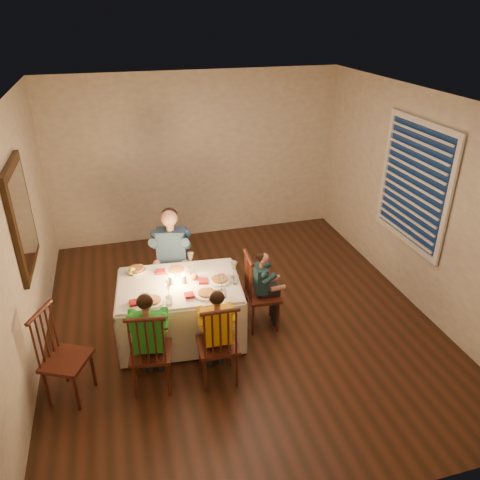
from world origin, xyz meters
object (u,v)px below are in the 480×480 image
object	(u,v)px
chair_end	(262,324)
child_green	(154,385)
adult	(175,300)
dining_table	(180,299)
chair_near_left	(154,385)
child_teal	(262,324)
serving_bowl	(137,271)
chair_adult	(175,300)
chair_extra	(74,394)
child_yellow	(219,377)
chair_near_right	(219,377)

from	to	relation	value
chair_end	child_green	world-z (taller)	child_green
adult	child_green	distance (m)	1.51
dining_table	adult	world-z (taller)	dining_table
chair_near_left	child_teal	distance (m)	1.51
chair_end	serving_bowl	world-z (taller)	serving_bowl
chair_adult	adult	size ratio (longest dim) A/B	0.75
chair_extra	child_teal	size ratio (longest dim) A/B	1.01
child_green	serving_bowl	xyz separation A→B (m)	(-0.03, 1.07, 0.73)
child_green	adult	bearing A→B (deg)	-96.77
child_yellow	serving_bowl	xyz separation A→B (m)	(-0.68, 1.14, 0.73)
child_teal	chair_near_left	bearing A→B (deg)	119.30
chair_end	child_teal	world-z (taller)	child_teal
chair_extra	adult	xyz separation A→B (m)	(1.21, 1.36, 0.00)
chair_extra	serving_bowl	size ratio (longest dim) A/B	4.69
chair_extra	child_teal	bearing A→B (deg)	-48.09
chair_near_right	child_teal	world-z (taller)	child_teal
chair_adult	child_green	xyz separation A→B (m)	(-0.43, -1.45, 0.00)
chair_near_right	chair_end	bearing A→B (deg)	-131.65
chair_near_left	child_green	distance (m)	0.00
chair_extra	chair_near_left	bearing A→B (deg)	-69.58
chair_near_left	child_green	world-z (taller)	child_green
dining_table	child_green	distance (m)	0.97
chair_extra	child_yellow	size ratio (longest dim) A/B	0.92
dining_table	serving_bowl	size ratio (longest dim) A/B	6.85
dining_table	chair_end	distance (m)	1.08
chair_adult	adult	distance (m)	0.00
chair_near_right	child_teal	bearing A→B (deg)	-131.65
chair_near_left	child_yellow	xyz separation A→B (m)	(0.65, -0.06, 0.00)
chair_near_left	chair_near_right	distance (m)	0.66
chair_adult	chair_extra	xyz separation A→B (m)	(-1.21, -1.36, 0.00)
child_green	chair_adult	bearing A→B (deg)	-96.77
chair_near_right	child_teal	xyz separation A→B (m)	(0.70, 0.73, 0.00)
serving_bowl	dining_table	bearing A→B (deg)	-39.33
chair_near_right	child_green	xyz separation A→B (m)	(-0.65, 0.06, 0.00)
chair_near_left	chair_end	distance (m)	1.51
chair_near_left	dining_table	bearing A→B (deg)	-109.26
serving_bowl	chair_end	bearing A→B (deg)	-16.46
dining_table	chair_near_right	size ratio (longest dim) A/B	1.50
chair_extra	serving_bowl	distance (m)	1.44
child_yellow	child_teal	size ratio (longest dim) A/B	1.09
dining_table	child_green	world-z (taller)	dining_table
chair_adult	child_teal	size ratio (longest dim) A/B	0.98
adult	child_green	world-z (taller)	adult
dining_table	child_green	size ratio (longest dim) A/B	1.30
chair_near_right	serving_bowl	distance (m)	1.51
chair_end	child_teal	xyz separation A→B (m)	(0.00, 0.00, 0.00)
chair_near_left	adult	world-z (taller)	adult
chair_extra	dining_table	bearing A→B (deg)	-34.84
child_teal	dining_table	bearing A→B (deg)	89.56
chair_near_left	child_green	bearing A→B (deg)	-0.00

